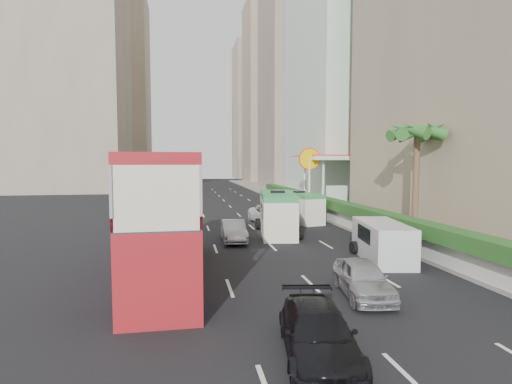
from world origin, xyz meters
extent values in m
plane|color=black|center=(0.00, 0.00, 0.00)|extent=(200.00, 200.00, 0.00)
cube|color=#A81C22|center=(-6.00, 0.00, 2.53)|extent=(2.50, 11.00, 5.06)
imported|color=#AEB0B5|center=(-2.35, 6.87, 0.00)|extent=(1.45, 3.90, 1.27)
imported|color=#AEB0B5|center=(0.97, -3.75, 0.00)|extent=(2.07, 4.02, 1.31)
imported|color=black|center=(-2.08, -7.78, 0.00)|extent=(2.37, 4.43, 1.22)
imported|color=silver|center=(1.24, 13.32, 0.00)|extent=(2.83, 5.34, 1.43)
cube|color=silver|center=(0.81, 8.84, 1.38)|extent=(3.02, 6.49, 2.77)
cube|color=silver|center=(3.82, 14.04, 1.18)|extent=(2.79, 5.56, 2.35)
cube|color=silver|center=(4.25, 1.04, 0.92)|extent=(2.60, 4.85, 1.84)
cube|color=silver|center=(4.22, 20.97, 0.93)|extent=(2.10, 4.74, 1.86)
cube|color=#99968C|center=(9.00, 25.00, 0.09)|extent=(6.00, 120.00, 0.18)
cube|color=silver|center=(6.20, 14.00, 0.68)|extent=(0.30, 44.00, 1.00)
cube|color=#2D6626|center=(6.20, 14.00, 1.53)|extent=(1.10, 44.00, 0.70)
cylinder|color=brown|center=(7.80, 4.00, 3.38)|extent=(0.36, 0.36, 6.40)
cube|color=silver|center=(10.00, 23.00, 2.75)|extent=(6.50, 8.00, 5.50)
cube|color=tan|center=(18.00, 58.00, 25.00)|extent=(16.00, 16.00, 50.00)
cube|color=tan|center=(17.00, 82.00, 22.00)|extent=(14.00, 14.00, 44.00)
cube|color=tan|center=(17.00, 104.00, 20.00)|extent=(14.00, 14.00, 40.00)
cube|color=tan|center=(-24.00, 55.00, 26.00)|extent=(18.00, 18.00, 52.00)
cube|color=tan|center=(-22.00, 90.00, 23.00)|extent=(16.00, 16.00, 46.00)
camera|label=1|loc=(-5.24, -16.80, 4.77)|focal=28.00mm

